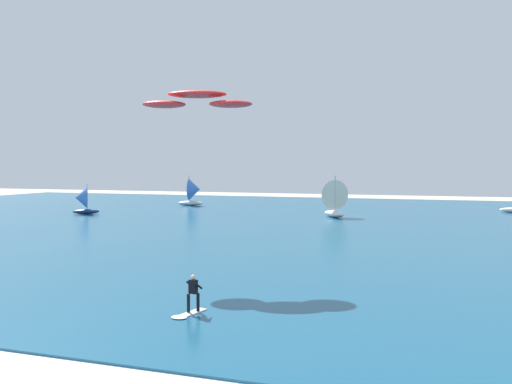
% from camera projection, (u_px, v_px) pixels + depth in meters
% --- Properties ---
extents(ocean, '(160.00, 90.00, 0.10)m').
position_uv_depth(ocean, '(371.00, 224.00, 59.28)').
color(ocean, navy).
rests_on(ocean, ground).
extents(shoreline_foam, '(82.54, 2.78, 0.01)m').
position_uv_depth(shoreline_foam, '(207.00, 377.00, 16.72)').
color(shoreline_foam, white).
rests_on(shoreline_foam, ground).
extents(kitesurfer, '(1.01, 2.03, 1.67)m').
position_uv_depth(kitesurfer, '(190.00, 300.00, 23.42)').
color(kitesurfer, white).
rests_on(kitesurfer, ocean).
extents(kite, '(7.02, 3.84, 1.02)m').
position_uv_depth(kite, '(197.00, 100.00, 32.93)').
color(kite, red).
extents(sailboat_outermost, '(3.59, 3.28, 3.99)m').
position_uv_depth(sailboat_outermost, '(82.00, 200.00, 70.79)').
color(sailboat_outermost, navy).
rests_on(sailboat_outermost, ocean).
extents(sailboat_far_left, '(4.21, 3.66, 4.76)m').
position_uv_depth(sailboat_far_left, '(194.00, 192.00, 85.50)').
color(sailboat_far_left, silver).
rests_on(sailboat_far_left, ocean).
extents(sailboat_heeled_over, '(4.35, 4.60, 5.11)m').
position_uv_depth(sailboat_heeled_over, '(332.00, 198.00, 67.33)').
color(sailboat_heeled_over, white).
rests_on(sailboat_heeled_over, ocean).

